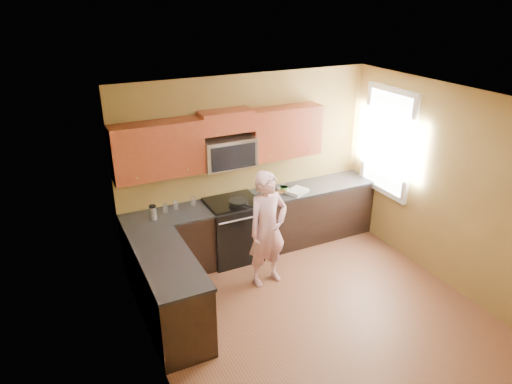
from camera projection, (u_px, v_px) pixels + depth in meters
floor at (315, 312)px, 5.90m from camera, size 4.00×4.00×0.00m
ceiling at (328, 102)px, 4.81m from camera, size 4.00×4.00×0.00m
wall_back at (248, 164)px, 7.00m from camera, size 4.00×0.00×4.00m
wall_front at (458, 320)px, 3.71m from camera, size 4.00×0.00×4.00m
wall_left at (150, 258)px, 4.55m from camera, size 0.00×4.00×4.00m
wall_right at (447, 188)px, 6.15m from camera, size 0.00×4.00×4.00m
cabinet_back_run at (256, 225)px, 7.12m from camera, size 4.00×0.60×0.88m
cabinet_left_run at (169, 293)px, 5.53m from camera, size 0.60×1.60×0.88m
countertop_back at (257, 198)px, 6.92m from camera, size 4.00×0.62×0.04m
countertop_left at (167, 260)px, 5.35m from camera, size 0.62×1.60×0.04m
stove at (233, 229)px, 6.92m from camera, size 0.76×0.65×0.95m
microwave at (228, 166)px, 6.63m from camera, size 0.76×0.40×0.42m
upper_cab_left at (160, 176)px, 6.26m from camera, size 1.22×0.33×0.75m
upper_cab_right at (284, 156)px, 7.04m from camera, size 1.12×0.33×0.75m
upper_cab_over_mw at (226, 121)px, 6.40m from camera, size 0.76×0.33×0.30m
window at (388, 142)px, 7.01m from camera, size 0.06×1.06×1.66m
woman at (268, 229)px, 6.21m from camera, size 0.65×0.47×1.64m
frying_pan at (239, 204)px, 6.63m from camera, size 0.42×0.55×0.06m
butter_tub at (284, 191)px, 7.13m from camera, size 0.13×0.13×0.09m
toast_slice at (279, 192)px, 7.06m from camera, size 0.12×0.12×0.01m
napkin_a at (272, 199)px, 6.80m from camera, size 0.12×0.13×0.06m
napkin_b at (281, 188)px, 7.15m from camera, size 0.14×0.15×0.07m
dish_towel at (297, 191)px, 7.06m from camera, size 0.37×0.34×0.05m
travel_mug at (154, 219)px, 6.26m from camera, size 0.10×0.10×0.20m
glass_a at (166, 208)px, 6.44m from camera, size 0.07×0.07×0.12m
glass_b at (193, 201)px, 6.65m from camera, size 0.08×0.08×0.12m
glass_c at (176, 205)px, 6.54m from camera, size 0.08×0.08×0.12m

